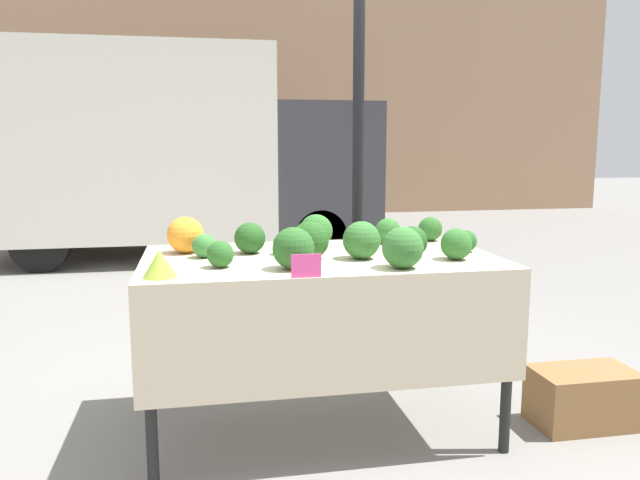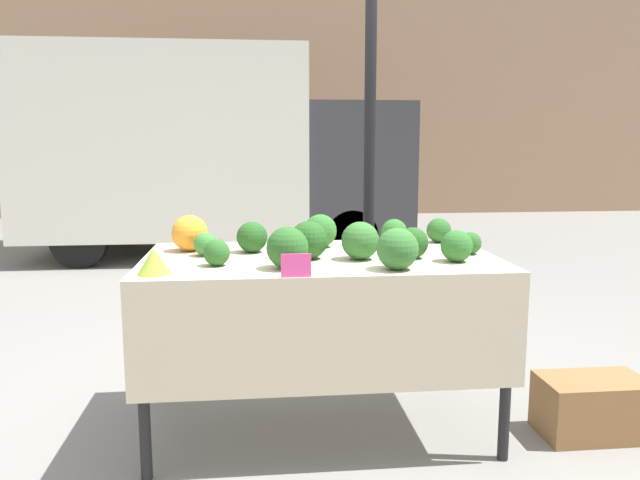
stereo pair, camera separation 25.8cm
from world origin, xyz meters
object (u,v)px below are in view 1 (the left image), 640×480
Objects in this scene: parked_truck at (171,150)px; produce_crate at (583,397)px; orange_cauliflower at (185,235)px; price_sign at (306,266)px.

parked_truck is 9.24× the size of produce_crate.
price_sign is at bearing -54.01° from orange_cauliflower.
parked_truck is 6.10m from produce_crate.
orange_cauliflower is 0.85m from price_sign.
price_sign reaches higher than produce_crate.
parked_truck is at bearing 97.58° from price_sign.
parked_truck is at bearing 93.01° from orange_cauliflower.
produce_crate is (1.99, -0.45, -0.84)m from orange_cauliflower.
price_sign is (0.50, -0.69, -0.04)m from orange_cauliflower.
produce_crate is at bearing 9.13° from price_sign.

